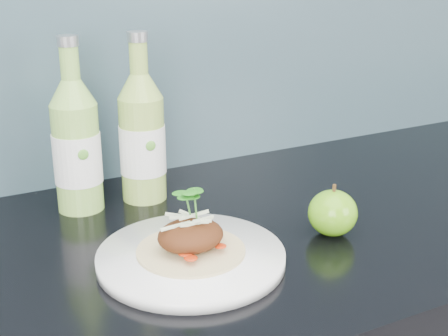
{
  "coord_description": "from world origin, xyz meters",
  "views": [
    {
      "loc": [
        -0.32,
        0.96,
        1.3
      ],
      "look_at": [
        0.06,
        1.69,
        1.0
      ],
      "focal_mm": 50.0,
      "sensor_mm": 36.0,
      "label": 1
    }
  ],
  "objects_px": {
    "cider_bottle_left": "(77,146)",
    "cider_bottle_right": "(142,138)",
    "dinner_plate": "(191,257)",
    "green_apple": "(333,213)"
  },
  "relations": [
    {
      "from": "cider_bottle_right",
      "to": "dinner_plate",
      "type": "bearing_deg",
      "value": -108.69
    },
    {
      "from": "dinner_plate",
      "to": "cider_bottle_left",
      "type": "height_order",
      "value": "cider_bottle_left"
    },
    {
      "from": "dinner_plate",
      "to": "cider_bottle_left",
      "type": "bearing_deg",
      "value": 107.9
    },
    {
      "from": "green_apple",
      "to": "cider_bottle_right",
      "type": "xyz_separation_m",
      "value": [
        -0.19,
        0.25,
        0.07
      ]
    },
    {
      "from": "dinner_plate",
      "to": "cider_bottle_left",
      "type": "distance_m",
      "value": 0.27
    },
    {
      "from": "cider_bottle_left",
      "to": "cider_bottle_right",
      "type": "height_order",
      "value": "same"
    },
    {
      "from": "green_apple",
      "to": "cider_bottle_right",
      "type": "height_order",
      "value": "cider_bottle_right"
    },
    {
      "from": "green_apple",
      "to": "dinner_plate",
      "type": "bearing_deg",
      "value": 175.94
    },
    {
      "from": "green_apple",
      "to": "cider_bottle_left",
      "type": "xyz_separation_m",
      "value": [
        -0.29,
        0.26,
        0.07
      ]
    },
    {
      "from": "dinner_plate",
      "to": "green_apple",
      "type": "height_order",
      "value": "green_apple"
    }
  ]
}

